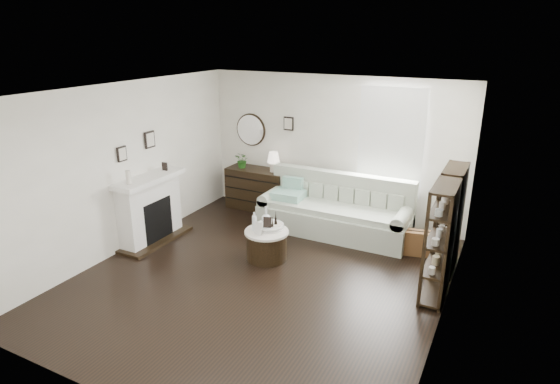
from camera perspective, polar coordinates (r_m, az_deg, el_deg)
The scene contains 18 objects.
room at distance 8.50m, azimuth 10.97°, elevation 6.22°, with size 5.50×5.50×5.50m.
fireplace at distance 8.24m, azimuth -15.49°, elevation -2.25°, with size 0.50×1.40×1.84m.
shelf_unit_far at distance 7.35m, azimuth 19.98°, elevation -3.13°, with size 0.30×0.80×1.60m.
shelf_unit_near at distance 6.53m, azimuth 18.87°, elevation -5.83°, with size 0.30×0.80×1.60m.
sofa at distance 8.42m, azimuth 6.75°, elevation -2.64°, with size 2.67×0.92×1.04m.
quilt at distance 8.53m, azimuth 1.01°, elevation -0.34°, with size 0.55×0.45×0.14m, color #24845E.
suitcase at distance 7.89m, azimuth 16.96°, elevation -6.03°, with size 0.61×0.20×0.41m, color brown.
dresser at distance 9.44m, azimuth -2.72°, elevation 0.38°, with size 1.24×0.53×0.83m.
table_lamp at distance 9.10m, azimuth -0.79°, elevation 3.70°, with size 0.25×0.25×0.39m, color beige, non-canonical shape.
potted_plant at distance 9.39m, azimuth -4.59°, elevation 3.89°, with size 0.29×0.25×0.32m, color #205418.
drum_table at distance 7.42m, azimuth -1.63°, elevation -6.43°, with size 0.69×0.69×0.48m.
pedestal_table at distance 7.40m, azimuth -1.24°, elevation -4.30°, with size 0.45×0.45×0.55m.
eiffel_drum at distance 7.28m, azimuth -0.94°, elevation -3.96°, with size 0.12×0.12×0.21m, color black, non-canonical shape.
bottle_drum at distance 7.28m, azimuth -3.15°, elevation -3.61°, with size 0.07×0.07×0.31m, color silver.
card_frame_drum at distance 7.17m, azimuth -2.66°, elevation -4.47°, with size 0.14×0.01×0.19m, color silver.
eiffel_ped at distance 7.33m, azimuth -0.53°, elevation -3.29°, with size 0.12×0.12×0.20m, color black, non-canonical shape.
flask_ped at distance 7.38m, azimuth -1.72°, elevation -2.81°, with size 0.15×0.15×0.28m, color silver, non-canonical shape.
card_frame_ped at distance 7.25m, azimuth -1.56°, elevation -3.71°, with size 0.13×0.01×0.17m, color black.
Camera 1 is at (3.00, -5.28, 3.43)m, focal length 30.00 mm.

